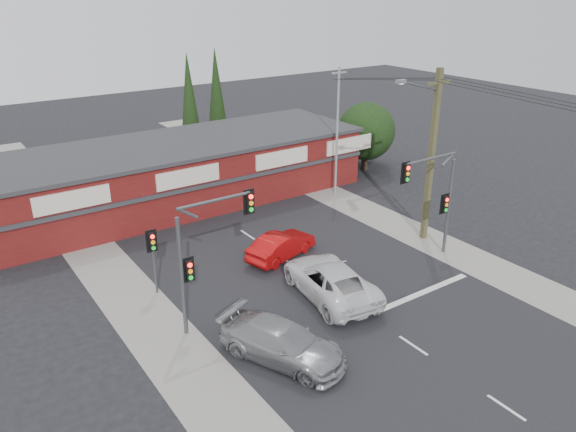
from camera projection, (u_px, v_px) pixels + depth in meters
ground at (347, 301)px, 27.02m from camera, size 120.00×120.00×0.00m
road_strip at (288, 262)px, 30.81m from camera, size 14.00×70.00×0.01m
verge_left at (139, 309)px, 26.35m from camera, size 3.00×70.00×0.02m
verge_right at (399, 226)px, 35.26m from camera, size 3.00×70.00×0.02m
stop_line at (421, 293)px, 27.71m from camera, size 6.50×0.35×0.01m
white_suv at (330, 280)px, 27.23m from camera, size 3.73×6.48×1.70m
silver_suv at (282, 343)px, 22.61m from camera, size 4.17×5.88×1.58m
red_sedan at (281, 245)px, 31.07m from camera, size 4.65×2.70×1.45m
lane_dashes at (290, 263)px, 30.64m from camera, size 0.12×47.17×0.01m
shop_building at (177, 172)px, 38.56m from camera, size 27.30×8.40×4.22m
tree_cluster at (364, 133)px, 45.32m from camera, size 5.90×5.10×5.50m
conifer_near at (189, 100)px, 44.94m from camera, size 1.80×1.80×9.25m
conifer_far at (216, 92)px, 48.30m from camera, size 1.80×1.80×9.25m
traffic_mast_left at (203, 246)px, 23.65m from camera, size 3.77×0.27×5.97m
traffic_mast_right at (437, 191)px, 29.85m from camera, size 3.96×0.27×5.97m
pedestal_signal at (153, 249)px, 26.87m from camera, size 0.55×0.27×3.38m
utility_pole at (430, 151)px, 31.58m from camera, size 4.38×0.59×10.00m
steel_pole at (337, 130)px, 39.02m from camera, size 1.20×0.16×9.00m
power_lines at (529, 102)px, 26.09m from camera, size 2.01×29.00×1.22m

